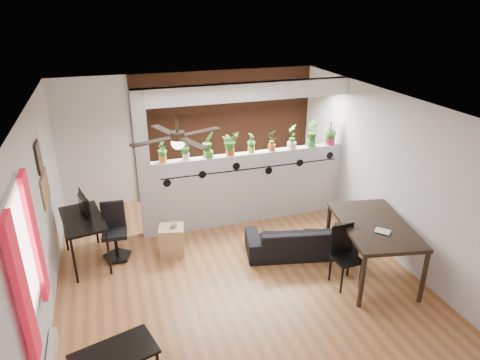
# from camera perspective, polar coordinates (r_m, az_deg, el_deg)

# --- Properties ---
(room_shell) EXTENTS (6.30, 7.10, 2.90)m
(room_shell) POSITION_cam_1_polar(r_m,az_deg,el_deg) (6.15, -0.93, -1.98)
(room_shell) COLOR brown
(room_shell) RESTS_ON ground
(partition_wall) EXTENTS (3.60, 0.18, 1.35)m
(partition_wall) POSITION_cam_1_polar(r_m,az_deg,el_deg) (7.93, 1.45, -0.95)
(partition_wall) COLOR #BCBCC1
(partition_wall) RESTS_ON ground
(ceiling_header) EXTENTS (3.60, 0.18, 0.30)m
(ceiling_header) POSITION_cam_1_polar(r_m,az_deg,el_deg) (7.39, 1.59, 11.72)
(ceiling_header) COLOR silver
(ceiling_header) RESTS_ON room_shell
(pier_column) EXTENTS (0.22, 0.20, 2.60)m
(pier_column) POSITION_cam_1_polar(r_m,az_deg,el_deg) (7.33, -12.75, 1.67)
(pier_column) COLOR #BCBCC1
(pier_column) RESTS_ON ground
(brick_panel) EXTENTS (3.90, 0.05, 2.60)m
(brick_panel) POSITION_cam_1_polar(r_m,az_deg,el_deg) (9.03, -1.60, 6.31)
(brick_panel) COLOR #9F4F2E
(brick_panel) RESTS_ON ground
(vine_decal) EXTENTS (3.31, 0.01, 0.30)m
(vine_decal) POSITION_cam_1_polar(r_m,az_deg,el_deg) (7.69, 1.72, 1.53)
(vine_decal) COLOR black
(vine_decal) RESTS_ON partition_wall
(window_assembly) EXTENTS (0.09, 1.30, 1.55)m
(window_assembly) POSITION_cam_1_polar(r_m,az_deg,el_deg) (4.87, -26.75, -9.19)
(window_assembly) COLOR white
(window_assembly) RESTS_ON room_shell
(corkboard) EXTENTS (0.03, 0.60, 0.45)m
(corkboard) POSITION_cam_1_polar(r_m,az_deg,el_deg) (6.85, -24.52, -1.03)
(corkboard) COLOR #99744A
(corkboard) RESTS_ON room_shell
(framed_art) EXTENTS (0.03, 0.34, 0.44)m
(framed_art) POSITION_cam_1_polar(r_m,az_deg,el_deg) (6.63, -25.28, 2.75)
(framed_art) COLOR #8C7259
(framed_art) RESTS_ON room_shell
(ceiling_fan) EXTENTS (1.19, 1.19, 0.43)m
(ceiling_fan) POSITION_cam_1_polar(r_m,az_deg,el_deg) (5.34, -8.31, 5.50)
(ceiling_fan) COLOR black
(ceiling_fan) RESTS_ON room_shell
(potted_plant_0) EXTENTS (0.17, 0.20, 0.38)m
(potted_plant_0) POSITION_cam_1_polar(r_m,az_deg,el_deg) (7.27, -10.34, 3.82)
(potted_plant_0) COLOR orange
(potted_plant_0) RESTS_ON partition_wall
(potted_plant_1) EXTENTS (0.21, 0.22, 0.36)m
(potted_plant_1) POSITION_cam_1_polar(r_m,az_deg,el_deg) (7.33, -7.28, 4.09)
(potted_plant_1) COLOR white
(potted_plant_1) RESTS_ON partition_wall
(potted_plant_2) EXTENTS (0.29, 0.26, 0.46)m
(potted_plant_2) POSITION_cam_1_polar(r_m,az_deg,el_deg) (7.39, -4.29, 4.80)
(potted_plant_2) COLOR #448530
(potted_plant_2) RESTS_ON partition_wall
(potted_plant_3) EXTENTS (0.27, 0.25, 0.43)m
(potted_plant_3) POSITION_cam_1_polar(r_m,az_deg,el_deg) (7.49, -1.34, 5.01)
(potted_plant_3) COLOR #B53E1D
(potted_plant_3) RESTS_ON partition_wall
(potted_plant_4) EXTENTS (0.19, 0.21, 0.36)m
(potted_plant_4) POSITION_cam_1_polar(r_m,az_deg,el_deg) (7.62, 1.52, 5.02)
(potted_plant_4) COLOR #C3CB47
(potted_plant_4) RESTS_ON partition_wall
(potted_plant_5) EXTENTS (0.24, 0.22, 0.40)m
(potted_plant_5) POSITION_cam_1_polar(r_m,az_deg,el_deg) (7.75, 4.29, 5.41)
(potted_plant_5) COLOR #D24618
(potted_plant_5) RESTS_ON partition_wall
(potted_plant_6) EXTENTS (0.25, 0.28, 0.46)m
(potted_plant_6) POSITION_cam_1_polar(r_m,az_deg,el_deg) (7.89, 6.97, 5.87)
(potted_plant_6) COLOR silver
(potted_plant_6) RESTS_ON partition_wall
(potted_plant_7) EXTENTS (0.23, 0.27, 0.48)m
(potted_plant_7) POSITION_cam_1_polar(r_m,az_deg,el_deg) (8.06, 9.55, 6.18)
(potted_plant_7) COLOR green
(potted_plant_7) RESTS_ON partition_wall
(potted_plant_8) EXTENTS (0.31, 0.32, 0.47)m
(potted_plant_8) POSITION_cam_1_polar(r_m,az_deg,el_deg) (8.24, 12.01, 6.34)
(potted_plant_8) COLOR #B11C3B
(potted_plant_8) RESTS_ON partition_wall
(sofa) EXTENTS (1.79, 1.01, 0.49)m
(sofa) POSITION_cam_1_polar(r_m,az_deg,el_deg) (7.17, 8.02, -7.83)
(sofa) COLOR black
(sofa) RESTS_ON ground
(cube_shelf) EXTENTS (0.46, 0.42, 0.49)m
(cube_shelf) POSITION_cam_1_polar(r_m,az_deg,el_deg) (7.18, -9.04, -7.91)
(cube_shelf) COLOR tan
(cube_shelf) RESTS_ON ground
(cup) EXTENTS (0.13, 0.13, 0.09)m
(cup) POSITION_cam_1_polar(r_m,az_deg,el_deg) (7.04, -8.78, -5.84)
(cup) COLOR gray
(cup) RESTS_ON cube_shelf
(computer_desk) EXTENTS (0.76, 1.18, 0.79)m
(computer_desk) POSITION_cam_1_polar(r_m,az_deg,el_deg) (7.07, -20.24, -5.29)
(computer_desk) COLOR black
(computer_desk) RESTS_ON ground
(monitor) EXTENTS (0.32, 0.13, 0.18)m
(monitor) POSITION_cam_1_polar(r_m,az_deg,el_deg) (7.13, -20.41, -3.57)
(monitor) COLOR black
(monitor) RESTS_ON computer_desk
(office_chair) EXTENTS (0.48, 0.48, 0.92)m
(office_chair) POSITION_cam_1_polar(r_m,az_deg,el_deg) (7.20, -16.32, -7.00)
(office_chair) COLOR black
(office_chair) RESTS_ON ground
(dining_table) EXTENTS (1.24, 1.73, 0.86)m
(dining_table) POSITION_cam_1_polar(r_m,az_deg,el_deg) (6.65, 17.46, -6.23)
(dining_table) COLOR black
(dining_table) RESTS_ON ground
(book) EXTENTS (0.25, 0.26, 0.02)m
(book) POSITION_cam_1_polar(r_m,az_deg,el_deg) (6.34, 18.33, -6.82)
(book) COLOR gray
(book) RESTS_ON dining_table
(folding_chair) EXTENTS (0.39, 0.39, 0.93)m
(folding_chair) POSITION_cam_1_polar(r_m,az_deg,el_deg) (6.46, 13.71, -9.01)
(folding_chair) COLOR black
(folding_chair) RESTS_ON ground
(coffee_table) EXTENTS (0.99, 0.71, 0.41)m
(coffee_table) POSITION_cam_1_polar(r_m,az_deg,el_deg) (5.14, -16.45, -21.58)
(coffee_table) COLOR black
(coffee_table) RESTS_ON ground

